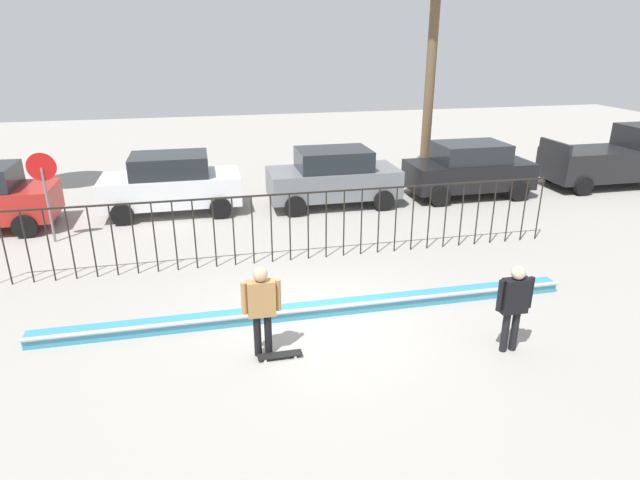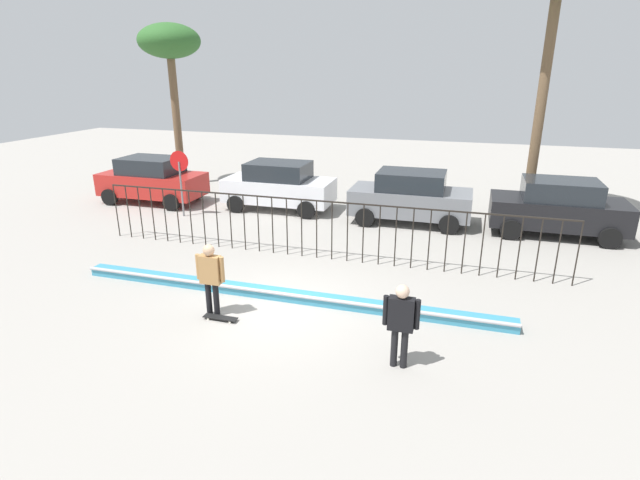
{
  "view_description": "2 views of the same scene",
  "coord_description": "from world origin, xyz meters",
  "px_view_note": "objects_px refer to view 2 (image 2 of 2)",
  "views": [
    {
      "loc": [
        -2.02,
        -9.1,
        5.42
      ],
      "look_at": [
        0.47,
        2.05,
        1.02
      ],
      "focal_mm": 30.13,
      "sensor_mm": 36.0,
      "label": 1
    },
    {
      "loc": [
        4.09,
        -9.76,
        5.38
      ],
      "look_at": [
        0.37,
        2.54,
        0.88
      ],
      "focal_mm": 27.64,
      "sensor_mm": 36.0,
      "label": 2
    }
  ],
  "objects_px": {
    "skateboarder": "(211,274)",
    "parked_car_gray": "(410,197)",
    "parked_car_white": "(279,185)",
    "palm_tree_short": "(170,46)",
    "skateboard": "(220,318)",
    "stop_sign": "(180,175)",
    "camera_operator": "(401,319)",
    "parked_car_black": "(558,207)",
    "parked_car_red": "(152,180)"
  },
  "relations": [
    {
      "from": "skateboarder",
      "to": "parked_car_gray",
      "type": "height_order",
      "value": "parked_car_gray"
    },
    {
      "from": "parked_car_white",
      "to": "palm_tree_short",
      "type": "xyz_separation_m",
      "value": [
        -6.19,
        2.82,
        5.34
      ]
    },
    {
      "from": "skateboard",
      "to": "stop_sign",
      "type": "xyz_separation_m",
      "value": [
        -5.27,
        7.07,
        1.56
      ]
    },
    {
      "from": "skateboard",
      "to": "palm_tree_short",
      "type": "relative_size",
      "value": 0.11
    },
    {
      "from": "camera_operator",
      "to": "palm_tree_short",
      "type": "height_order",
      "value": "palm_tree_short"
    },
    {
      "from": "parked_car_gray",
      "to": "stop_sign",
      "type": "relative_size",
      "value": 1.72
    },
    {
      "from": "parked_car_gray",
      "to": "palm_tree_short",
      "type": "xyz_separation_m",
      "value": [
        -11.42,
        3.15,
        5.34
      ]
    },
    {
      "from": "parked_car_black",
      "to": "stop_sign",
      "type": "relative_size",
      "value": 1.72
    },
    {
      "from": "parked_car_black",
      "to": "stop_sign",
      "type": "distance_m",
      "value": 13.43
    },
    {
      "from": "parked_car_gray",
      "to": "skateboard",
      "type": "bearing_deg",
      "value": -111.72
    },
    {
      "from": "parked_car_red",
      "to": "parked_car_black",
      "type": "height_order",
      "value": "same"
    },
    {
      "from": "parked_car_gray",
      "to": "parked_car_white",
      "type": "bearing_deg",
      "value": 174.47
    },
    {
      "from": "camera_operator",
      "to": "parked_car_gray",
      "type": "xyz_separation_m",
      "value": [
        -0.98,
        9.38,
        -0.04
      ]
    },
    {
      "from": "camera_operator",
      "to": "palm_tree_short",
      "type": "distance_m",
      "value": 18.41
    },
    {
      "from": "parked_car_red",
      "to": "parked_car_black",
      "type": "distance_m",
      "value": 15.64
    },
    {
      "from": "camera_operator",
      "to": "palm_tree_short",
      "type": "bearing_deg",
      "value": -4.9
    },
    {
      "from": "parked_car_red",
      "to": "parked_car_white",
      "type": "xyz_separation_m",
      "value": [
        5.49,
        0.51,
        0.0
      ]
    },
    {
      "from": "parked_car_black",
      "to": "skateboard",
      "type": "bearing_deg",
      "value": -135.1
    },
    {
      "from": "parked_car_gray",
      "to": "stop_sign",
      "type": "distance_m",
      "value": 8.59
    },
    {
      "from": "skateboarder",
      "to": "parked_car_gray",
      "type": "xyz_separation_m",
      "value": [
        3.4,
        8.55,
        -0.06
      ]
    },
    {
      "from": "parked_car_red",
      "to": "stop_sign",
      "type": "xyz_separation_m",
      "value": [
        2.32,
        -1.47,
        0.64
      ]
    },
    {
      "from": "parked_car_red",
      "to": "palm_tree_short",
      "type": "bearing_deg",
      "value": 98.84
    },
    {
      "from": "skateboard",
      "to": "parked_car_white",
      "type": "height_order",
      "value": "parked_car_white"
    },
    {
      "from": "skateboard",
      "to": "parked_car_black",
      "type": "relative_size",
      "value": 0.19
    },
    {
      "from": "stop_sign",
      "to": "parked_car_black",
      "type": "bearing_deg",
      "value": 7.11
    },
    {
      "from": "skateboarder",
      "to": "skateboard",
      "type": "relative_size",
      "value": 2.15
    },
    {
      "from": "skateboarder",
      "to": "skateboard",
      "type": "xyz_separation_m",
      "value": [
        0.27,
        -0.18,
        -0.97
      ]
    },
    {
      "from": "parked_car_gray",
      "to": "parked_car_red",
      "type": "bearing_deg",
      "value": 179.02
    },
    {
      "from": "camera_operator",
      "to": "parked_car_red",
      "type": "distance_m",
      "value": 14.89
    },
    {
      "from": "skateboard",
      "to": "palm_tree_short",
      "type": "distance_m",
      "value": 15.77
    },
    {
      "from": "camera_operator",
      "to": "parked_car_black",
      "type": "bearing_deg",
      "value": -72.36
    },
    {
      "from": "parked_car_red",
      "to": "palm_tree_short",
      "type": "distance_m",
      "value": 6.33
    },
    {
      "from": "camera_operator",
      "to": "parked_car_gray",
      "type": "bearing_deg",
      "value": -43.66
    },
    {
      "from": "skateboard",
      "to": "palm_tree_short",
      "type": "height_order",
      "value": "palm_tree_short"
    },
    {
      "from": "camera_operator",
      "to": "parked_car_red",
      "type": "height_order",
      "value": "parked_car_red"
    },
    {
      "from": "parked_car_white",
      "to": "parked_car_black",
      "type": "bearing_deg",
      "value": -0.96
    },
    {
      "from": "camera_operator",
      "to": "parked_car_gray",
      "type": "height_order",
      "value": "parked_car_gray"
    },
    {
      "from": "skateboarder",
      "to": "skateboard",
      "type": "distance_m",
      "value": 1.03
    },
    {
      "from": "skateboard",
      "to": "parked_car_red",
      "type": "distance_m",
      "value": 11.46
    },
    {
      "from": "stop_sign",
      "to": "palm_tree_short",
      "type": "bearing_deg",
      "value": 122.19
    },
    {
      "from": "parked_car_white",
      "to": "stop_sign",
      "type": "bearing_deg",
      "value": -147.06
    },
    {
      "from": "skateboard",
      "to": "parked_car_gray",
      "type": "height_order",
      "value": "parked_car_gray"
    },
    {
      "from": "skateboarder",
      "to": "skateboard",
      "type": "bearing_deg",
      "value": -13.15
    },
    {
      "from": "skateboard",
      "to": "stop_sign",
      "type": "height_order",
      "value": "stop_sign"
    },
    {
      "from": "parked_car_red",
      "to": "parked_car_gray",
      "type": "bearing_deg",
      "value": -2.07
    },
    {
      "from": "parked_car_gray",
      "to": "parked_car_black",
      "type": "distance_m",
      "value": 4.92
    },
    {
      "from": "skateboard",
      "to": "parked_car_black",
      "type": "height_order",
      "value": "parked_car_black"
    },
    {
      "from": "skateboarder",
      "to": "parked_car_red",
      "type": "relative_size",
      "value": 0.4
    },
    {
      "from": "parked_car_white",
      "to": "camera_operator",
      "type": "bearing_deg",
      "value": -56.52
    },
    {
      "from": "camera_operator",
      "to": "parked_car_black",
      "type": "height_order",
      "value": "parked_car_black"
    }
  ]
}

